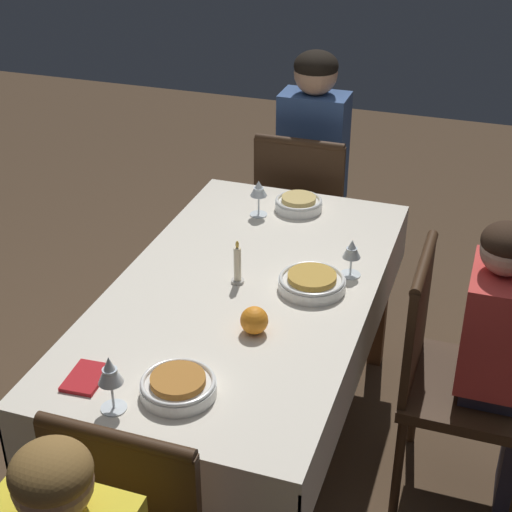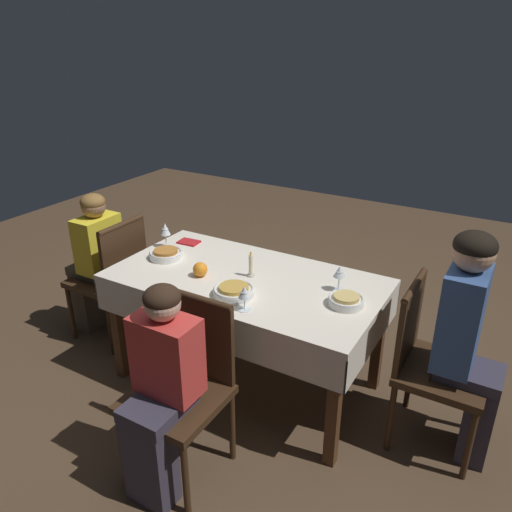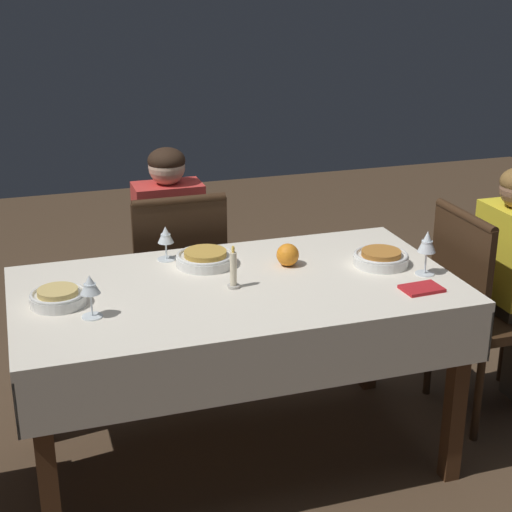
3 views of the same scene
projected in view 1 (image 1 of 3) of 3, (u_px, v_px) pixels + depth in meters
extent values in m
plane|color=#4C3826|center=(245.00, 452.00, 2.95)|extent=(8.00, 8.00, 0.00)
cube|color=silver|center=(244.00, 291.00, 2.60)|extent=(1.57, 0.84, 0.04)
cube|color=silver|center=(133.00, 298.00, 2.77)|extent=(1.57, 0.01, 0.19)
cube|color=silver|center=(365.00, 342.00, 2.53)|extent=(1.57, 0.01, 0.19)
cube|color=silver|center=(306.00, 220.00, 3.29)|extent=(0.01, 0.84, 0.19)
cube|color=silver|center=(143.00, 481.00, 2.01)|extent=(0.01, 0.84, 0.19)
cube|color=#4C2D19|center=(223.00, 267.00, 3.46)|extent=(0.06, 0.06, 0.69)
cube|color=#4C2D19|center=(50.00, 500.00, 2.28)|extent=(0.06, 0.06, 0.69)
cube|color=#4C2D19|center=(381.00, 294.00, 3.27)|extent=(0.06, 0.06, 0.69)
cube|color=#382314|center=(309.00, 217.00, 3.68)|extent=(0.43, 0.43, 0.04)
cube|color=#382314|center=(298.00, 189.00, 3.40)|extent=(0.03, 0.40, 0.43)
cylinder|color=#382314|center=(300.00, 142.00, 3.30)|extent=(0.04, 0.39, 0.04)
cylinder|color=#382314|center=(354.00, 248.00, 3.90)|extent=(0.03, 0.03, 0.42)
cylinder|color=#382314|center=(281.00, 236.00, 4.01)|extent=(0.03, 0.03, 0.42)
cylinder|color=#382314|center=(336.00, 286.00, 3.59)|extent=(0.03, 0.03, 0.42)
cylinder|color=#382314|center=(257.00, 272.00, 3.69)|extent=(0.03, 0.03, 0.42)
cube|color=#382314|center=(472.00, 390.00, 2.58)|extent=(0.43, 0.43, 0.04)
cube|color=#382314|center=(417.00, 320.00, 2.52)|extent=(0.40, 0.03, 0.43)
cylinder|color=#382314|center=(424.00, 262.00, 2.42)|extent=(0.39, 0.04, 0.04)
cylinder|color=#382314|center=(398.00, 468.00, 2.59)|extent=(0.03, 0.03, 0.42)
cylinder|color=#382314|center=(415.00, 397.00, 2.90)|extent=(0.03, 0.03, 0.42)
cube|color=#382314|center=(122.00, 506.00, 1.84)|extent=(0.03, 0.40, 0.43)
cylinder|color=#382314|center=(114.00, 437.00, 1.74)|extent=(0.04, 0.39, 0.04)
cube|color=#383342|center=(318.00, 237.00, 3.95)|extent=(0.14, 0.22, 0.46)
cube|color=#383342|center=(315.00, 198.00, 3.76)|extent=(0.31, 0.24, 0.06)
cube|color=#38568E|center=(313.00, 148.00, 3.55)|extent=(0.18, 0.30, 0.51)
sphere|color=tan|center=(316.00, 73.00, 3.38)|extent=(0.19, 0.19, 0.19)
ellipsoid|color=black|center=(316.00, 66.00, 3.36)|extent=(0.19, 0.19, 0.13)
cube|color=#383342|center=(511.00, 385.00, 2.52)|extent=(0.24, 0.31, 0.06)
cube|color=red|center=(494.00, 324.00, 2.44)|extent=(0.30, 0.18, 0.38)
sphere|color=beige|center=(507.00, 250.00, 2.31)|extent=(0.16, 0.16, 0.16)
ellipsoid|color=black|center=(509.00, 241.00, 2.29)|extent=(0.16, 0.16, 0.11)
sphere|color=#9E7051|center=(53.00, 482.00, 1.50)|extent=(0.16, 0.16, 0.16)
ellipsoid|color=brown|center=(51.00, 472.00, 1.49)|extent=(0.16, 0.16, 0.11)
cylinder|color=white|center=(299.00, 205.00, 3.08)|extent=(0.19, 0.19, 0.04)
torus|color=white|center=(299.00, 200.00, 3.07)|extent=(0.18, 0.18, 0.01)
cylinder|color=tan|center=(299.00, 199.00, 3.07)|extent=(0.13, 0.13, 0.02)
cylinder|color=white|center=(259.00, 214.00, 3.05)|extent=(0.07, 0.07, 0.00)
cylinder|color=white|center=(259.00, 205.00, 3.03)|extent=(0.01, 0.01, 0.08)
cone|color=white|center=(259.00, 188.00, 2.99)|extent=(0.07, 0.07, 0.06)
cylinder|color=white|center=(259.00, 191.00, 3.00)|extent=(0.04, 0.04, 0.03)
cylinder|color=white|center=(312.00, 284.00, 2.56)|extent=(0.22, 0.22, 0.04)
torus|color=white|center=(312.00, 279.00, 2.55)|extent=(0.22, 0.22, 0.01)
cylinder|color=gold|center=(312.00, 277.00, 2.55)|extent=(0.16, 0.16, 0.02)
cylinder|color=white|center=(350.00, 274.00, 2.65)|extent=(0.07, 0.07, 0.00)
cylinder|color=white|center=(351.00, 266.00, 2.63)|extent=(0.01, 0.01, 0.07)
cone|color=white|center=(352.00, 249.00, 2.60)|extent=(0.06, 0.06, 0.06)
cylinder|color=white|center=(352.00, 252.00, 2.61)|extent=(0.04, 0.04, 0.03)
cylinder|color=white|center=(178.00, 388.00, 2.10)|extent=(0.21, 0.21, 0.04)
torus|color=white|center=(178.00, 382.00, 2.09)|extent=(0.20, 0.20, 0.01)
cylinder|color=#B2702D|center=(178.00, 380.00, 2.09)|extent=(0.15, 0.15, 0.02)
cylinder|color=white|center=(114.00, 408.00, 2.06)|extent=(0.07, 0.07, 0.00)
cylinder|color=white|center=(112.00, 395.00, 2.03)|extent=(0.01, 0.01, 0.08)
cone|color=white|center=(110.00, 370.00, 1.99)|extent=(0.07, 0.07, 0.08)
cylinder|color=white|center=(110.00, 375.00, 2.00)|extent=(0.04, 0.04, 0.04)
cylinder|color=beige|center=(238.00, 281.00, 2.61)|extent=(0.04, 0.04, 0.01)
cylinder|color=beige|center=(237.00, 264.00, 2.58)|extent=(0.02, 0.02, 0.12)
ellipsoid|color=#F9C64C|center=(237.00, 245.00, 2.54)|extent=(0.01, 0.01, 0.03)
sphere|color=orange|center=(254.00, 320.00, 2.34)|extent=(0.09, 0.09, 0.09)
cube|color=red|center=(86.00, 378.00, 2.16)|extent=(0.14, 0.11, 0.01)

